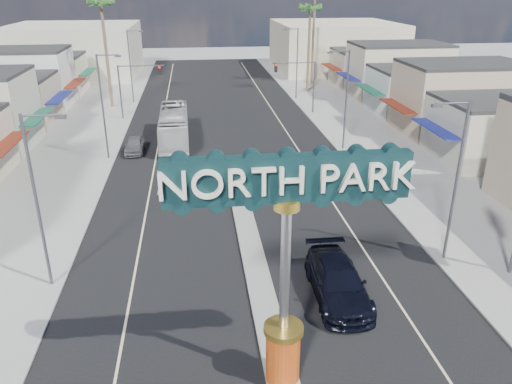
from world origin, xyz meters
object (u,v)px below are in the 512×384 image
object	(u,v)px
streetlight_l_far	(131,63)
streetlight_r_far	(296,60)
streetlight_l_near	(39,195)
palm_left_far	(101,9)
city_bus	(174,126)
suv_right	(338,281)
gateway_sign	(286,248)
traffic_signal_right	(299,77)
streetlight_r_near	(454,175)
streetlight_r_mid	(345,95)
palm_right_mid	(310,13)
car_parked_right	(314,171)
car_parked_left	(135,145)
traffic_signal_left	(136,81)
streetlight_l_mid	(104,102)

from	to	relation	value
streetlight_l_far	streetlight_r_far	size ratio (longest dim) A/B	1.00
streetlight_l_near	palm_left_far	distance (m)	40.59
streetlight_l_far	city_bus	bearing A→B (deg)	-72.48
suv_right	gateway_sign	bearing A→B (deg)	-123.54
traffic_signal_right	streetlight_r_near	size ratio (longest dim) A/B	0.67
suv_right	streetlight_r_mid	bearing A→B (deg)	74.64
gateway_sign	streetlight_r_near	world-z (taller)	gateway_sign
palm_right_mid	city_bus	xyz separation A→B (m)	(-17.94, -21.40, -9.03)
palm_right_mid	streetlight_r_near	bearing A→B (deg)	-93.19
gateway_sign	car_parked_right	distance (m)	22.54
traffic_signal_right	car_parked_left	world-z (taller)	traffic_signal_right
car_parked_left	car_parked_right	xyz separation A→B (m)	(14.62, -8.58, 0.02)
traffic_signal_left	traffic_signal_right	distance (m)	18.37
streetlight_r_far	palm_left_far	size ratio (longest dim) A/B	0.69
car_parked_right	palm_right_mid	bearing A→B (deg)	77.36
suv_right	city_bus	distance (m)	28.68
streetlight_l_far	car_parked_left	distance (m)	20.95
streetlight_l_far	streetlight_r_near	xyz separation A→B (m)	(20.87, -42.00, 0.00)
traffic_signal_left	city_bus	xyz separation A→B (m)	(4.24, -9.40, -2.71)
gateway_sign	traffic_signal_left	world-z (taller)	gateway_sign
palm_right_mid	suv_right	world-z (taller)	palm_right_mid
streetlight_l_near	suv_right	size ratio (longest dim) A/B	1.48
suv_right	streetlight_l_mid	bearing A→B (deg)	122.99
traffic_signal_right	streetlight_l_near	bearing A→B (deg)	-119.99
gateway_sign	streetlight_l_mid	size ratio (longest dim) A/B	1.02
car_parked_left	city_bus	size ratio (longest dim) A/B	0.36
streetlight_l_near	streetlight_r_mid	xyz separation A→B (m)	(20.87, 20.00, 0.00)
streetlight_l_mid	streetlight_r_mid	distance (m)	20.87
palm_left_far	streetlight_l_mid	bearing A→B (deg)	-82.69
streetlight_l_near	streetlight_l_far	distance (m)	42.00
streetlight_l_far	car_parked_left	xyz separation A→B (m)	(1.97, -20.39, -4.37)
traffic_signal_left	car_parked_left	bearing A→B (deg)	-86.65
streetlight_r_near	car_parked_right	bearing A→B (deg)	108.16
streetlight_l_far	streetlight_r_mid	size ratio (longest dim) A/B	1.00
streetlight_r_mid	car_parked_left	size ratio (longest dim) A/B	2.21
palm_right_mid	streetlight_r_mid	bearing A→B (deg)	-95.64
streetlight_l_mid	suv_right	bearing A→B (deg)	-58.25
streetlight_l_near	car_parked_left	world-z (taller)	streetlight_l_near
streetlight_l_mid	gateway_sign	bearing A→B (deg)	-69.58
streetlight_l_mid	streetlight_r_near	distance (m)	28.90
gateway_sign	car_parked_left	xyz separation A→B (m)	(-8.46, 29.63, -5.23)
streetlight_r_far	suv_right	xyz separation A→B (m)	(-6.78, -44.76, -4.19)
traffic_signal_right	streetlight_l_far	world-z (taller)	streetlight_l_far
suv_right	car_parked_right	world-z (taller)	suv_right
gateway_sign	streetlight_r_near	size ratio (longest dim) A/B	1.02
streetlight_l_far	palm_left_far	world-z (taller)	palm_left_far
streetlight_l_far	suv_right	distance (m)	47.11
city_bus	streetlight_l_near	bearing A→B (deg)	-103.28
palm_left_far	suv_right	xyz separation A→B (m)	(16.65, -42.76, -10.62)
traffic_signal_left	city_bus	distance (m)	10.66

